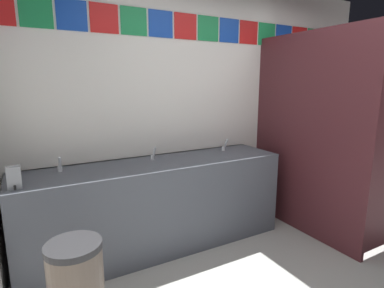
# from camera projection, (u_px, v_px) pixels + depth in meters

# --- Properties ---
(wall_back) EXTENTS (4.28, 0.09, 2.65)m
(wall_back) POSITION_uv_depth(u_px,v_px,m) (215.00, 104.00, 3.42)
(wall_back) COLOR white
(wall_back) RESTS_ON ground_plane
(vanity_counter) EXTENTS (2.46, 0.60, 0.84)m
(vanity_counter) POSITION_uv_depth(u_px,v_px,m) (158.00, 204.00, 2.90)
(vanity_counter) COLOR #4C515B
(vanity_counter) RESTS_ON ground_plane
(faucet_left) EXTENTS (0.04, 0.10, 0.14)m
(faucet_left) POSITION_uv_depth(u_px,v_px,m) (60.00, 166.00, 2.50)
(faucet_left) COLOR silver
(faucet_left) RESTS_ON vanity_counter
(faucet_center) EXTENTS (0.04, 0.10, 0.14)m
(faucet_center) POSITION_uv_depth(u_px,v_px,m) (153.00, 155.00, 2.88)
(faucet_center) COLOR silver
(faucet_center) RESTS_ON vanity_counter
(faucet_right) EXTENTS (0.04, 0.10, 0.14)m
(faucet_right) POSITION_uv_depth(u_px,v_px,m) (224.00, 146.00, 3.27)
(faucet_right) COLOR silver
(faucet_right) RESTS_ON vanity_counter
(soap_dispenser) EXTENTS (0.09, 0.09, 0.16)m
(soap_dispenser) POSITION_uv_depth(u_px,v_px,m) (14.00, 178.00, 2.11)
(soap_dispenser) COLOR gray
(soap_dispenser) RESTS_ON vanity_counter
(stall_divider) EXTENTS (0.92, 1.44, 2.07)m
(stall_divider) POSITION_uv_depth(u_px,v_px,m) (338.00, 138.00, 2.97)
(stall_divider) COLOR #471E23
(stall_divider) RESTS_ON ground_plane
(toilet) EXTENTS (0.39, 0.49, 0.74)m
(toilet) POSITION_uv_depth(u_px,v_px,m) (307.00, 185.00, 3.82)
(toilet) COLOR white
(toilet) RESTS_ON ground_plane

